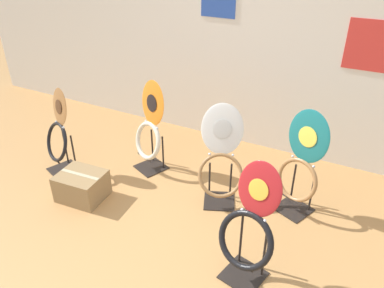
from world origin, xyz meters
TOP-DOWN VIEW (x-y plane):
  - ground_plane at (0.00, 0.00)m, footprint 14.00×14.00m
  - wall_back at (0.00, 2.37)m, footprint 8.00×0.07m
  - toilet_seat_display_crimson_swirl at (0.70, 0.47)m, footprint 0.45×0.36m
  - toilet_seat_display_orange_sun at (-0.68, 1.36)m, footprint 0.44×0.37m
  - toilet_seat_display_white_plain at (0.17, 1.21)m, footprint 0.51×0.51m
  - toilet_seat_display_woodgrain at (-1.46, 0.90)m, footprint 0.44×0.36m
  - toilet_seat_display_teal_sax at (0.83, 1.38)m, footprint 0.42×0.36m
  - storage_box at (-0.97, 0.63)m, footprint 0.44×0.38m

SIDE VIEW (x-z plane):
  - ground_plane at x=0.00m, z-range 0.00..0.00m
  - storage_box at x=-0.97m, z-range 0.00..0.26m
  - toilet_seat_display_woodgrain at x=-1.46m, z-range -0.04..0.85m
  - toilet_seat_display_orange_sun at x=-0.68m, z-range -0.05..0.90m
  - toilet_seat_display_white_plain at x=0.17m, z-range -0.02..0.87m
  - toilet_seat_display_crimson_swirl at x=0.70m, z-range -0.02..0.90m
  - toilet_seat_display_teal_sax at x=0.83m, z-range -0.02..0.95m
  - wall_back at x=0.00m, z-range 0.00..2.60m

